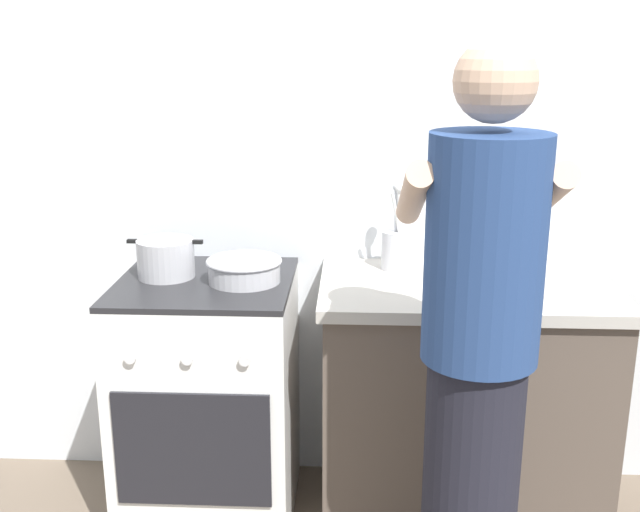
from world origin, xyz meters
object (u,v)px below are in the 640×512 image
object	(u,v)px
stove_range	(210,399)
utensil_crock	(396,245)
mixing_bowl	(244,269)
oil_bottle	(529,260)
person	(477,371)
spice_bottle	(492,272)
pot	(166,258)

from	to	relation	value
stove_range	utensil_crock	distance (m)	0.87
stove_range	utensil_crock	world-z (taller)	utensil_crock
stove_range	mixing_bowl	xyz separation A→B (m)	(0.14, -0.01, 0.49)
stove_range	oil_bottle	world-z (taller)	oil_bottle
person	spice_bottle	bearing A→B (deg)	77.29
mixing_bowl	person	xyz separation A→B (m)	(0.70, -0.61, -0.08)
mixing_bowl	oil_bottle	xyz separation A→B (m)	(0.95, -0.04, 0.06)
mixing_bowl	spice_bottle	distance (m)	0.84
oil_bottle	person	size ratio (longest dim) A/B	0.14
stove_range	pot	bearing A→B (deg)	165.95
mixing_bowl	oil_bottle	bearing A→B (deg)	-2.16
utensil_crock	person	world-z (taller)	person
oil_bottle	mixing_bowl	bearing A→B (deg)	177.84
stove_range	utensil_crock	xyz separation A→B (m)	(0.66, 0.17, 0.54)
mixing_bowl	person	distance (m)	0.93
oil_bottle	person	xyz separation A→B (m)	(-0.25, -0.58, -0.14)
utensil_crock	pot	bearing A→B (deg)	-170.72
oil_bottle	utensil_crock	bearing A→B (deg)	153.75
oil_bottle	spice_bottle	bearing A→B (deg)	151.62
mixing_bowl	stove_range	bearing A→B (deg)	176.63
mixing_bowl	spice_bottle	xyz separation A→B (m)	(0.84, 0.02, -0.00)
utensil_crock	spice_bottle	bearing A→B (deg)	-25.52
pot	person	xyz separation A→B (m)	(0.98, -0.65, -0.11)
utensil_crock	mixing_bowl	bearing A→B (deg)	-161.54
utensil_crock	oil_bottle	size ratio (longest dim) A/B	1.35
pot	spice_bottle	xyz separation A→B (m)	(1.12, -0.02, -0.03)
oil_bottle	person	world-z (taller)	person
mixing_bowl	spice_bottle	world-z (taller)	spice_bottle
stove_range	spice_bottle	xyz separation A→B (m)	(0.98, 0.01, 0.49)
mixing_bowl	spice_bottle	bearing A→B (deg)	1.49
pot	mixing_bowl	bearing A→B (deg)	-8.78
spice_bottle	person	bearing A→B (deg)	-102.71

